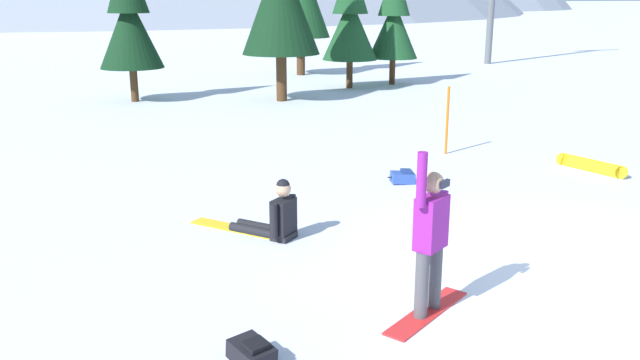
{
  "coord_description": "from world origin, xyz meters",
  "views": [
    {
      "loc": [
        -5.77,
        -6.29,
        3.53
      ],
      "look_at": [
        -2.65,
        2.21,
        1.0
      ],
      "focal_mm": 36.97,
      "sensor_mm": 36.0,
      "label": 1
    }
  ],
  "objects_px": {
    "loose_snowboard_near_left": "(591,165)",
    "pine_tree_tall": "(394,19)",
    "snowboarder_midground": "(273,217)",
    "pine_tree_short": "(350,17)",
    "snowboarder_foreground": "(431,238)",
    "backpack_black": "(252,352)",
    "trail_marker_pole": "(447,121)",
    "backpack_blue": "(403,177)",
    "pine_tree_young": "(129,17)"
  },
  "relations": [
    {
      "from": "loose_snowboard_near_left",
      "to": "pine_tree_young",
      "type": "xyz_separation_m",
      "value": [
        -8.08,
        13.05,
        2.73
      ]
    },
    {
      "from": "snowboarder_foreground",
      "to": "backpack_black",
      "type": "distance_m",
      "value": 2.34
    },
    {
      "from": "snowboarder_midground",
      "to": "backpack_blue",
      "type": "xyz_separation_m",
      "value": [
        3.22,
        2.01,
        -0.2
      ]
    },
    {
      "from": "trail_marker_pole",
      "to": "pine_tree_short",
      "type": "distance_m",
      "value": 11.66
    },
    {
      "from": "snowboarder_midground",
      "to": "backpack_black",
      "type": "relative_size",
      "value": 2.89
    },
    {
      "from": "loose_snowboard_near_left",
      "to": "backpack_black",
      "type": "xyz_separation_m",
      "value": [
        -8.53,
        -4.86,
        0.0
      ]
    },
    {
      "from": "pine_tree_tall",
      "to": "pine_tree_young",
      "type": "xyz_separation_m",
      "value": [
        -10.42,
        -1.06,
        0.21
      ]
    },
    {
      "from": "backpack_black",
      "to": "pine_tree_young",
      "type": "height_order",
      "value": "pine_tree_young"
    },
    {
      "from": "trail_marker_pole",
      "to": "backpack_black",
      "type": "bearing_deg",
      "value": -131.76
    },
    {
      "from": "backpack_blue",
      "to": "backpack_black",
      "type": "bearing_deg",
      "value": -129.38
    },
    {
      "from": "backpack_blue",
      "to": "backpack_black",
      "type": "distance_m",
      "value": 6.99
    },
    {
      "from": "pine_tree_tall",
      "to": "backpack_black",
      "type": "bearing_deg",
      "value": -119.82
    },
    {
      "from": "loose_snowboard_near_left",
      "to": "pine_tree_tall",
      "type": "relative_size",
      "value": 0.34
    },
    {
      "from": "loose_snowboard_near_left",
      "to": "backpack_blue",
      "type": "height_order",
      "value": "backpack_blue"
    },
    {
      "from": "backpack_black",
      "to": "snowboarder_midground",
      "type": "bearing_deg",
      "value": 70.33
    },
    {
      "from": "pine_tree_short",
      "to": "snowboarder_foreground",
      "type": "bearing_deg",
      "value": -109.99
    },
    {
      "from": "pine_tree_young",
      "to": "backpack_black",
      "type": "bearing_deg",
      "value": -91.45
    },
    {
      "from": "loose_snowboard_near_left",
      "to": "trail_marker_pole",
      "type": "xyz_separation_m",
      "value": [
        -2.02,
        2.44,
        0.65
      ]
    },
    {
      "from": "backpack_blue",
      "to": "trail_marker_pole",
      "type": "xyz_separation_m",
      "value": [
        2.08,
        1.89,
        0.66
      ]
    },
    {
      "from": "snowboarder_midground",
      "to": "pine_tree_short",
      "type": "distance_m",
      "value": 17.13
    },
    {
      "from": "snowboarder_foreground",
      "to": "pine_tree_tall",
      "type": "distance_m",
      "value": 20.61
    },
    {
      "from": "pine_tree_young",
      "to": "trail_marker_pole",
      "type": "bearing_deg",
      "value": -60.28
    },
    {
      "from": "snowboarder_midground",
      "to": "backpack_black",
      "type": "height_order",
      "value": "snowboarder_midground"
    },
    {
      "from": "trail_marker_pole",
      "to": "pine_tree_young",
      "type": "height_order",
      "value": "pine_tree_young"
    },
    {
      "from": "pine_tree_short",
      "to": "pine_tree_young",
      "type": "xyz_separation_m",
      "value": [
        -8.33,
        -0.65,
        0.11
      ]
    },
    {
      "from": "snowboarder_midground",
      "to": "backpack_blue",
      "type": "relative_size",
      "value": 2.91
    },
    {
      "from": "snowboarder_foreground",
      "to": "snowboarder_midground",
      "type": "distance_m",
      "value": 3.23
    },
    {
      "from": "snowboarder_midground",
      "to": "pine_tree_tall",
      "type": "height_order",
      "value": "pine_tree_tall"
    },
    {
      "from": "snowboarder_foreground",
      "to": "snowboarder_midground",
      "type": "bearing_deg",
      "value": 107.55
    },
    {
      "from": "snowboarder_foreground",
      "to": "backpack_blue",
      "type": "relative_size",
      "value": 3.57
    },
    {
      "from": "backpack_black",
      "to": "trail_marker_pole",
      "type": "relative_size",
      "value": 0.35
    },
    {
      "from": "backpack_blue",
      "to": "pine_tree_tall",
      "type": "relative_size",
      "value": 0.11
    },
    {
      "from": "snowboarder_foreground",
      "to": "pine_tree_short",
      "type": "xyz_separation_m",
      "value": [
        6.62,
        18.19,
        1.83
      ]
    },
    {
      "from": "snowboarder_midground",
      "to": "pine_tree_short",
      "type": "relative_size",
      "value": 0.32
    },
    {
      "from": "pine_tree_short",
      "to": "pine_tree_tall",
      "type": "height_order",
      "value": "pine_tree_short"
    },
    {
      "from": "snowboarder_foreground",
      "to": "loose_snowboard_near_left",
      "type": "distance_m",
      "value": 7.83
    },
    {
      "from": "snowboarder_midground",
      "to": "backpack_black",
      "type": "bearing_deg",
      "value": -109.67
    },
    {
      "from": "backpack_black",
      "to": "pine_tree_short",
      "type": "distance_m",
      "value": 20.7
    },
    {
      "from": "snowboarder_foreground",
      "to": "pine_tree_tall",
      "type": "height_order",
      "value": "pine_tree_tall"
    },
    {
      "from": "trail_marker_pole",
      "to": "pine_tree_young",
      "type": "relative_size",
      "value": 0.3
    },
    {
      "from": "snowboarder_foreground",
      "to": "pine_tree_young",
      "type": "distance_m",
      "value": 17.73
    },
    {
      "from": "snowboarder_foreground",
      "to": "loose_snowboard_near_left",
      "type": "height_order",
      "value": "snowboarder_foreground"
    },
    {
      "from": "backpack_black",
      "to": "pine_tree_tall",
      "type": "relative_size",
      "value": 0.11
    },
    {
      "from": "snowboarder_foreground",
      "to": "backpack_blue",
      "type": "distance_m",
      "value": 5.58
    },
    {
      "from": "backpack_blue",
      "to": "pine_tree_young",
      "type": "height_order",
      "value": "pine_tree_young"
    },
    {
      "from": "snowboarder_midground",
      "to": "pine_tree_short",
      "type": "height_order",
      "value": "pine_tree_short"
    },
    {
      "from": "trail_marker_pole",
      "to": "pine_tree_young",
      "type": "distance_m",
      "value": 12.4
    },
    {
      "from": "trail_marker_pole",
      "to": "pine_tree_short",
      "type": "relative_size",
      "value": 0.31
    },
    {
      "from": "snowboarder_midground",
      "to": "loose_snowboard_near_left",
      "type": "height_order",
      "value": "snowboarder_midground"
    },
    {
      "from": "snowboarder_foreground",
      "to": "pine_tree_young",
      "type": "height_order",
      "value": "pine_tree_young"
    }
  ]
}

